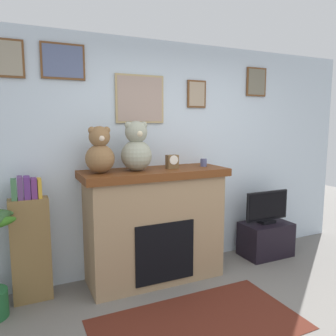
% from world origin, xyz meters
% --- Properties ---
extents(back_wall, '(5.20, 0.15, 2.60)m').
position_xyz_m(back_wall, '(-0.00, 2.00, 1.31)').
color(back_wall, silver).
rests_on(back_wall, ground_plane).
extents(fireplace, '(1.55, 0.61, 1.21)m').
position_xyz_m(fireplace, '(-0.33, 1.66, 0.61)').
color(fireplace, '#987A58').
rests_on(fireplace, ground_plane).
extents(bookshelf, '(0.35, 0.16, 1.21)m').
position_xyz_m(bookshelf, '(-1.57, 1.74, 0.56)').
color(bookshelf, brown).
rests_on(bookshelf, ground_plane).
extents(tv_stand, '(0.62, 0.40, 0.43)m').
position_xyz_m(tv_stand, '(1.21, 1.64, 0.21)').
color(tv_stand, black).
rests_on(tv_stand, ground_plane).
extents(television, '(0.63, 0.14, 0.41)m').
position_xyz_m(television, '(1.21, 1.64, 0.63)').
color(television, black).
rests_on(television, tv_stand).
extents(area_rug, '(1.77, 0.95, 0.01)m').
position_xyz_m(area_rug, '(-0.33, 0.71, 0.00)').
color(area_rug, '#4E1F15').
rests_on(area_rug, ground_plane).
extents(candle_jar, '(0.07, 0.07, 0.09)m').
position_xyz_m(candle_jar, '(0.27, 1.65, 1.25)').
color(candle_jar, '#4C517A').
rests_on(candle_jar, fireplace).
extents(mantel_clock, '(0.12, 0.09, 0.15)m').
position_xyz_m(mantel_clock, '(-0.13, 1.64, 1.28)').
color(mantel_clock, brown).
rests_on(mantel_clock, fireplace).
extents(teddy_bear_brown, '(0.28, 0.28, 0.46)m').
position_xyz_m(teddy_bear_brown, '(-0.90, 1.64, 1.42)').
color(teddy_bear_brown, brown).
rests_on(teddy_bear_brown, fireplace).
extents(teddy_bear_grey, '(0.31, 0.31, 0.51)m').
position_xyz_m(teddy_bear_grey, '(-0.53, 1.64, 1.44)').
color(teddy_bear_grey, '#979A84').
rests_on(teddy_bear_grey, fireplace).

